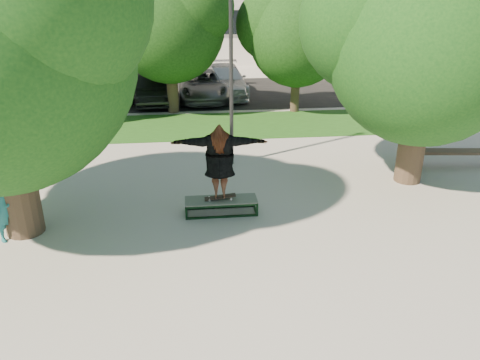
{
  "coord_description": "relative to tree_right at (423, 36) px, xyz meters",
  "views": [
    {
      "loc": [
        -0.31,
        -9.12,
        5.3
      ],
      "look_at": [
        0.77,
        0.6,
        1.24
      ],
      "focal_mm": 35.0,
      "sensor_mm": 36.0,
      "label": 1
    }
  ],
  "objects": [
    {
      "name": "ground",
      "position": [
        -5.92,
        -3.08,
        -4.09
      ],
      "size": [
        120.0,
        120.0,
        0.0
      ],
      "primitive_type": "plane",
      "color": "gray",
      "rests_on": "ground"
    },
    {
      "name": "bystander",
      "position": [
        -10.37,
        -2.39,
        -3.31
      ],
      "size": [
        0.67,
        0.67,
        1.57
      ],
      "primitive_type": "imported",
      "rotation": [
        0.0,
        0.0,
        0.78
      ],
      "color": "#1C666C",
      "rests_on": "ground"
    },
    {
      "name": "bg_tree_left",
      "position": [
        -12.49,
        7.99,
        -0.36
      ],
      "size": [
        5.28,
        4.51,
        5.77
      ],
      "color": "#38281E",
      "rests_on": "ground"
    },
    {
      "name": "skater_rig",
      "position": [
        -5.54,
        -1.6,
        -2.71
      ],
      "size": [
        2.34,
        0.83,
        1.95
      ],
      "rotation": [
        0.0,
        0.0,
        3.05
      ],
      "color": "white",
      "rests_on": "grind_box"
    },
    {
      "name": "bench",
      "position": [
        2.21,
        0.91,
        -3.66
      ],
      "size": [
        3.43,
        0.85,
        0.52
      ],
      "rotation": [
        0.0,
        0.0,
        -0.12
      ],
      "color": "#4E3D2F",
      "rests_on": "ground"
    },
    {
      "name": "car_silver_a",
      "position": [
        -9.67,
        11.85,
        -3.32
      ],
      "size": [
        2.04,
        4.61,
        1.54
      ],
      "primitive_type": "imported",
      "rotation": [
        0.0,
        0.0,
        -0.05
      ],
      "color": "silver",
      "rests_on": "asphalt_strip"
    },
    {
      "name": "side_building",
      "position": [
        12.08,
        18.92,
        -0.09
      ],
      "size": [
        15.0,
        10.0,
        8.0
      ],
      "primitive_type": "cube",
      "color": "silver",
      "rests_on": "ground"
    },
    {
      "name": "car_grey",
      "position": [
        -5.48,
        11.35,
        -3.39
      ],
      "size": [
        2.43,
        5.13,
        1.42
      ],
      "primitive_type": "imported",
      "rotation": [
        0.0,
        0.0,
        0.02
      ],
      "color": "slate",
      "rests_on": "asphalt_strip"
    },
    {
      "name": "lamppost",
      "position": [
        -4.92,
        1.92,
        -0.94
      ],
      "size": [
        0.25,
        0.15,
        6.11
      ],
      "color": "#2D2D30",
      "rests_on": "ground"
    },
    {
      "name": "grass_strip",
      "position": [
        -4.92,
        6.42,
        -4.08
      ],
      "size": [
        30.0,
        4.0,
        0.02
      ],
      "primitive_type": "cube",
      "color": "#1D4614",
      "rests_on": "ground"
    },
    {
      "name": "car_silver_b",
      "position": [
        -4.32,
        12.24,
        -3.33
      ],
      "size": [
        2.18,
        5.28,
        1.53
      ],
      "primitive_type": "imported",
      "rotation": [
        0.0,
        0.0,
        0.01
      ],
      "color": "silver",
      "rests_on": "asphalt_strip"
    },
    {
      "name": "asphalt_strip",
      "position": [
        -5.92,
        12.92,
        -4.09
      ],
      "size": [
        40.0,
        8.0,
        0.01
      ],
      "primitive_type": "cube",
      "color": "black",
      "rests_on": "ground"
    },
    {
      "name": "bg_tree_right",
      "position": [
        -1.48,
        8.48,
        -0.6
      ],
      "size": [
        5.04,
        4.31,
        5.43
      ],
      "color": "#38281E",
      "rests_on": "ground"
    },
    {
      "name": "car_dark",
      "position": [
        -8.0,
        10.8,
        -3.39
      ],
      "size": [
        1.84,
        4.38,
        1.41
      ],
      "primitive_type": "imported",
      "rotation": [
        0.0,
        0.0,
        0.08
      ],
      "color": "black",
      "rests_on": "asphalt_strip"
    },
    {
      "name": "tree_right",
      "position": [
        0.0,
        0.0,
        0.0
      ],
      "size": [
        6.24,
        5.33,
        6.51
      ],
      "color": "#38281E",
      "rests_on": "ground"
    },
    {
      "name": "bg_tree_mid",
      "position": [
        -6.99,
        8.99,
        -0.08
      ],
      "size": [
        5.76,
        4.92,
        6.24
      ],
      "color": "#38281E",
      "rests_on": "ground"
    },
    {
      "name": "grind_box",
      "position": [
        -5.52,
        -1.6,
        -3.9
      ],
      "size": [
        1.8,
        0.6,
        0.38
      ],
      "color": "black",
      "rests_on": "ground"
    }
  ]
}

